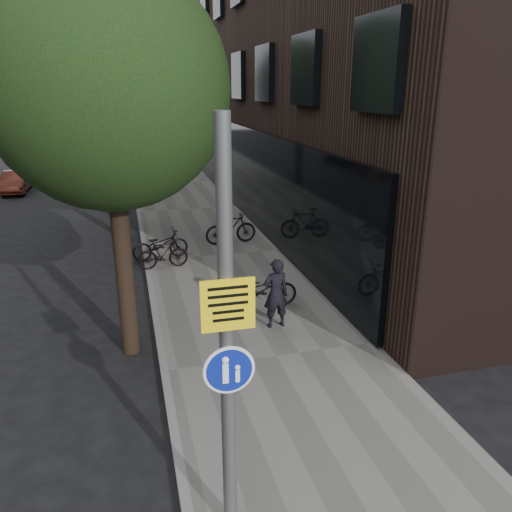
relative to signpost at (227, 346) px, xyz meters
name	(u,v)px	position (x,y,z in m)	size (l,w,h in m)	color
ground	(327,481)	(1.50, 0.49, -2.65)	(120.00, 120.00, 0.00)	black
sidewalk	(217,256)	(1.75, 10.49, -2.59)	(4.50, 60.00, 0.12)	slate
curb_edge	(147,262)	(-0.50, 10.49, -2.58)	(0.15, 60.00, 0.13)	slate
building_right_dark_brick	(325,13)	(10.00, 22.49, 6.35)	(12.00, 40.00, 18.00)	black
street_tree_near	(113,99)	(-1.03, 5.13, 2.46)	(4.40, 4.40, 7.50)	black
street_tree_mid	(115,93)	(-1.03, 13.63, 2.47)	(5.00, 5.00, 7.80)	black
street_tree_far	(116,91)	(-1.03, 22.63, 2.47)	(5.00, 5.00, 7.80)	black
signpost	(227,346)	(0.00, 0.00, 0.00)	(0.58, 0.17, 5.01)	#595B5E
pedestrian	(276,293)	(2.13, 5.11, -1.71)	(0.59, 0.39, 1.63)	black
parked_bike_facade_near	(262,289)	(2.10, 6.20, -2.06)	(0.62, 1.78, 0.94)	black
parked_bike_facade_far	(231,228)	(2.47, 11.60, -1.98)	(0.51, 1.81, 1.09)	black
parked_bike_curb_near	(160,245)	(-0.04, 10.55, -2.06)	(0.62, 1.79, 0.94)	black
parked_bike_curb_far	(163,254)	(-0.03, 9.67, -2.07)	(0.43, 1.51, 0.91)	black
parked_car_mid	(16,182)	(-6.57, 23.81, -2.09)	(1.17, 3.37, 1.11)	maroon
parked_car_far	(29,169)	(-6.64, 28.36, -2.10)	(1.54, 3.79, 1.10)	#19212E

